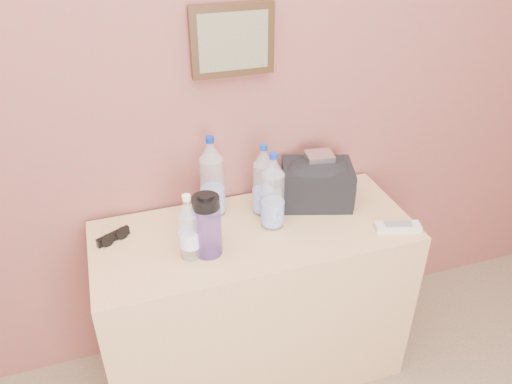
{
  "coord_description": "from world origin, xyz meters",
  "views": [
    {
      "loc": [
        -0.24,
        0.29,
        1.88
      ],
      "look_at": [
        0.22,
        1.71,
        0.94
      ],
      "focal_mm": 35.0,
      "sensor_mm": 36.0,
      "label": 1
    }
  ],
  "objects_px": {
    "ac_remote": "(398,227)",
    "toiletry_bag": "(317,182)",
    "pet_small": "(189,230)",
    "foil_packet": "(320,156)",
    "sunglasses": "(113,237)",
    "dresser": "(255,303)",
    "nalgene_bottle": "(207,225)",
    "pet_large_d": "(273,195)",
    "pet_large_b": "(263,183)",
    "pet_large_c": "(212,181)"
  },
  "relations": [
    {
      "from": "pet_small",
      "to": "nalgene_bottle",
      "type": "relative_size",
      "value": 1.04
    },
    {
      "from": "dresser",
      "to": "pet_large_d",
      "type": "bearing_deg",
      "value": 8.24
    },
    {
      "from": "dresser",
      "to": "nalgene_bottle",
      "type": "distance_m",
      "value": 0.54
    },
    {
      "from": "nalgene_bottle",
      "to": "ac_remote",
      "type": "relative_size",
      "value": 1.42
    },
    {
      "from": "pet_large_b",
      "to": "sunglasses",
      "type": "relative_size",
      "value": 2.27
    },
    {
      "from": "sunglasses",
      "to": "ac_remote",
      "type": "relative_size",
      "value": 0.77
    },
    {
      "from": "pet_large_c",
      "to": "foil_packet",
      "type": "relative_size",
      "value": 3.14
    },
    {
      "from": "foil_packet",
      "to": "pet_large_b",
      "type": "bearing_deg",
      "value": -174.79
    },
    {
      "from": "ac_remote",
      "to": "toiletry_bag",
      "type": "distance_m",
      "value": 0.36
    },
    {
      "from": "foil_packet",
      "to": "ac_remote",
      "type": "bearing_deg",
      "value": -55.26
    },
    {
      "from": "pet_small",
      "to": "toiletry_bag",
      "type": "distance_m",
      "value": 0.58
    },
    {
      "from": "dresser",
      "to": "pet_large_d",
      "type": "height_order",
      "value": "pet_large_d"
    },
    {
      "from": "dresser",
      "to": "nalgene_bottle",
      "type": "height_order",
      "value": "nalgene_bottle"
    },
    {
      "from": "pet_small",
      "to": "nalgene_bottle",
      "type": "bearing_deg",
      "value": -0.43
    },
    {
      "from": "pet_large_b",
      "to": "pet_large_d",
      "type": "bearing_deg",
      "value": -87.69
    },
    {
      "from": "toiletry_bag",
      "to": "pet_small",
      "type": "bearing_deg",
      "value": -144.44
    },
    {
      "from": "pet_large_b",
      "to": "pet_small",
      "type": "xyz_separation_m",
      "value": [
        -0.33,
        -0.18,
        -0.02
      ]
    },
    {
      "from": "pet_large_b",
      "to": "foil_packet",
      "type": "bearing_deg",
      "value": 5.21
    },
    {
      "from": "pet_large_d",
      "to": "foil_packet",
      "type": "relative_size",
      "value": 2.92
    },
    {
      "from": "pet_small",
      "to": "nalgene_bottle",
      "type": "xyz_separation_m",
      "value": [
        0.06,
        -0.0,
        0.01
      ]
    },
    {
      "from": "nalgene_bottle",
      "to": "foil_packet",
      "type": "distance_m",
      "value": 0.55
    },
    {
      "from": "pet_small",
      "to": "ac_remote",
      "type": "distance_m",
      "value": 0.78
    },
    {
      "from": "toiletry_bag",
      "to": "sunglasses",
      "type": "bearing_deg",
      "value": -161.98
    },
    {
      "from": "pet_large_c",
      "to": "nalgene_bottle",
      "type": "xyz_separation_m",
      "value": [
        -0.08,
        -0.23,
        -0.03
      ]
    },
    {
      "from": "pet_large_d",
      "to": "toiletry_bag",
      "type": "bearing_deg",
      "value": 23.85
    },
    {
      "from": "nalgene_bottle",
      "to": "sunglasses",
      "type": "relative_size",
      "value": 1.86
    },
    {
      "from": "pet_large_b",
      "to": "nalgene_bottle",
      "type": "distance_m",
      "value": 0.32
    },
    {
      "from": "pet_large_d",
      "to": "toiletry_bag",
      "type": "height_order",
      "value": "pet_large_d"
    },
    {
      "from": "pet_large_d",
      "to": "dresser",
      "type": "bearing_deg",
      "value": -171.76
    },
    {
      "from": "pet_small",
      "to": "sunglasses",
      "type": "bearing_deg",
      "value": 145.6
    },
    {
      "from": "dresser",
      "to": "foil_packet",
      "type": "bearing_deg",
      "value": 22.8
    },
    {
      "from": "pet_large_b",
      "to": "ac_remote",
      "type": "bearing_deg",
      "value": -31.42
    },
    {
      "from": "pet_large_d",
      "to": "nalgene_bottle",
      "type": "bearing_deg",
      "value": -162.47
    },
    {
      "from": "pet_large_c",
      "to": "pet_large_b",
      "type": "bearing_deg",
      "value": -15.31
    },
    {
      "from": "pet_small",
      "to": "foil_packet",
      "type": "relative_size",
      "value": 2.37
    },
    {
      "from": "pet_large_c",
      "to": "ac_remote",
      "type": "relative_size",
      "value": 1.96
    },
    {
      "from": "nalgene_bottle",
      "to": "sunglasses",
      "type": "height_order",
      "value": "nalgene_bottle"
    },
    {
      "from": "ac_remote",
      "to": "pet_large_d",
      "type": "bearing_deg",
      "value": 174.33
    },
    {
      "from": "dresser",
      "to": "pet_large_b",
      "type": "xyz_separation_m",
      "value": [
        0.07,
        0.11,
        0.51
      ]
    },
    {
      "from": "pet_large_c",
      "to": "nalgene_bottle",
      "type": "height_order",
      "value": "pet_large_c"
    },
    {
      "from": "sunglasses",
      "to": "pet_large_d",
      "type": "bearing_deg",
      "value": -35.44
    },
    {
      "from": "ac_remote",
      "to": "pet_large_b",
      "type": "bearing_deg",
      "value": 164.38
    },
    {
      "from": "pet_small",
      "to": "sunglasses",
      "type": "relative_size",
      "value": 1.93
    },
    {
      "from": "pet_small",
      "to": "foil_packet",
      "type": "height_order",
      "value": "pet_small"
    },
    {
      "from": "pet_large_b",
      "to": "pet_large_c",
      "type": "distance_m",
      "value": 0.2
    },
    {
      "from": "toiletry_bag",
      "to": "foil_packet",
      "type": "bearing_deg",
      "value": 75.22
    },
    {
      "from": "pet_small",
      "to": "toiletry_bag",
      "type": "bearing_deg",
      "value": 18.27
    },
    {
      "from": "pet_large_b",
      "to": "toiletry_bag",
      "type": "bearing_deg",
      "value": 0.16
    },
    {
      "from": "ac_remote",
      "to": "toiletry_bag",
      "type": "bearing_deg",
      "value": 144.35
    },
    {
      "from": "ac_remote",
      "to": "foil_packet",
      "type": "xyz_separation_m",
      "value": [
        -0.2,
        0.29,
        0.19
      ]
    }
  ]
}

